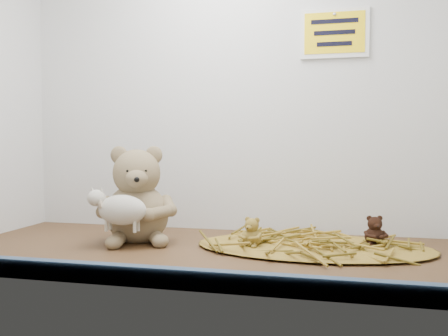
% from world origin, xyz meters
% --- Properties ---
extents(alcove_shell, '(1.20, 0.60, 0.90)m').
position_xyz_m(alcove_shell, '(0.00, 0.09, 0.45)').
color(alcove_shell, '#432C17').
rests_on(alcove_shell, ground).
extents(front_rail, '(1.19, 0.02, 0.04)m').
position_xyz_m(front_rail, '(0.00, -0.29, 0.02)').
color(front_rail, '#334763').
rests_on(front_rail, shelf_floor).
extents(straw_bed, '(0.57, 0.33, 0.01)m').
position_xyz_m(straw_bed, '(0.26, 0.10, 0.01)').
color(straw_bed, brown).
rests_on(straw_bed, shelf_floor).
extents(main_teddy, '(0.26, 0.27, 0.25)m').
position_xyz_m(main_teddy, '(-0.19, 0.08, 0.12)').
color(main_teddy, '#92805A').
rests_on(main_teddy, shelf_floor).
extents(toy_lamb, '(0.16, 0.10, 0.10)m').
position_xyz_m(toy_lamb, '(-0.19, -0.01, 0.09)').
color(toy_lamb, silver).
rests_on(toy_lamb, main_teddy).
extents(mini_teddy_tan, '(0.07, 0.07, 0.07)m').
position_xyz_m(mini_teddy_tan, '(0.12, 0.05, 0.05)').
color(mini_teddy_tan, olive).
rests_on(mini_teddy_tan, straw_bed).
extents(mini_teddy_brown, '(0.07, 0.07, 0.07)m').
position_xyz_m(mini_teddy_brown, '(0.40, 0.14, 0.05)').
color(mini_teddy_brown, black).
rests_on(mini_teddy_brown, straw_bed).
extents(wall_sign, '(0.16, 0.01, 0.11)m').
position_xyz_m(wall_sign, '(0.30, 0.29, 0.55)').
color(wall_sign, yellow).
rests_on(wall_sign, back_wall).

